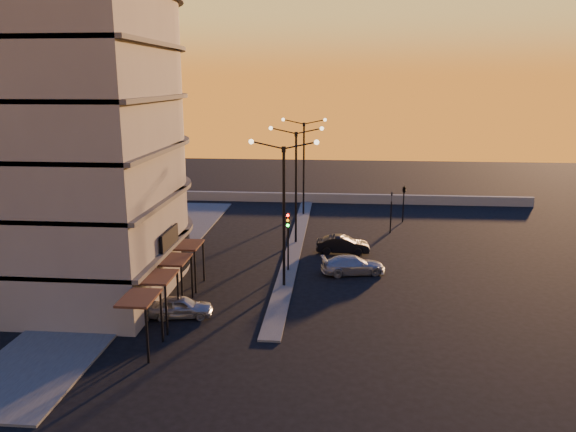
% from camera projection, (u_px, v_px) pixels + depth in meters
% --- Properties ---
extents(ground, '(120.00, 120.00, 0.00)m').
position_uv_depth(ground, '(284.00, 287.00, 36.30)').
color(ground, black).
rests_on(ground, ground).
extents(sidewalk_west, '(5.00, 40.00, 0.12)m').
position_uv_depth(sidewalk_west, '(147.00, 262.00, 41.07)').
color(sidewalk_west, '#464644').
rests_on(sidewalk_west, ground).
extents(median, '(1.20, 36.00, 0.12)m').
position_uv_depth(median, '(296.00, 243.00, 45.97)').
color(median, '#464644').
rests_on(median, ground).
extents(parapet, '(44.00, 0.50, 1.00)m').
position_uv_depth(parapet, '(325.00, 198.00, 61.18)').
color(parapet, slate).
rests_on(parapet, ground).
extents(building, '(14.35, 17.08, 25.00)m').
position_uv_depth(building, '(59.00, 98.00, 34.74)').
color(building, slate).
rests_on(building, ground).
extents(streetlamp_near, '(4.32, 0.32, 9.51)m').
position_uv_depth(streetlamp_near, '(284.00, 202.00, 34.98)').
color(streetlamp_near, black).
rests_on(streetlamp_near, ground).
extents(streetlamp_mid, '(4.32, 0.32, 9.51)m').
position_uv_depth(streetlamp_mid, '(296.00, 176.00, 44.66)').
color(streetlamp_mid, black).
rests_on(streetlamp_mid, ground).
extents(streetlamp_far, '(4.32, 0.32, 9.51)m').
position_uv_depth(streetlamp_far, '(304.00, 159.00, 54.34)').
color(streetlamp_far, black).
rests_on(streetlamp_far, ground).
extents(traffic_light_main, '(0.28, 0.44, 4.25)m').
position_uv_depth(traffic_light_main, '(288.00, 232.00, 38.40)').
color(traffic_light_main, black).
rests_on(traffic_light_main, ground).
extents(signal_east_a, '(0.13, 0.16, 3.60)m').
position_uv_depth(signal_east_a, '(391.00, 211.00, 48.70)').
color(signal_east_a, black).
rests_on(signal_east_a, ground).
extents(signal_east_b, '(0.42, 1.99, 3.60)m').
position_uv_depth(signal_east_b, '(404.00, 190.00, 52.17)').
color(signal_east_b, black).
rests_on(signal_east_b, ground).
extents(car_hatchback, '(3.75, 1.97, 1.22)m').
position_uv_depth(car_hatchback, '(181.00, 307.00, 31.53)').
color(car_hatchback, '#999CA0').
rests_on(car_hatchback, ground).
extents(car_sedan, '(4.11, 1.52, 1.34)m').
position_uv_depth(car_sedan, '(343.00, 245.00, 43.24)').
color(car_sedan, black).
rests_on(car_sedan, ground).
extents(car_wagon, '(4.66, 2.67, 1.27)m').
position_uv_depth(car_wagon, '(353.00, 265.00, 38.59)').
color(car_wagon, '#9E9FA5').
rests_on(car_wagon, ground).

